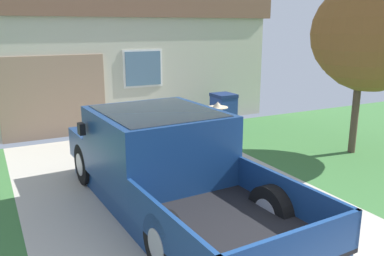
% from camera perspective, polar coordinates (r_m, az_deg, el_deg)
% --- Properties ---
extents(pickup_truck, '(2.33, 5.63, 1.63)m').
position_cam_1_polar(pickup_truck, '(6.95, -4.33, -5.01)').
color(pickup_truck, navy).
rests_on(pickup_truck, ground).
extents(person_with_hat, '(0.48, 0.39, 1.63)m').
position_cam_1_polar(person_with_hat, '(7.79, 3.57, -1.41)').
color(person_with_hat, brown).
rests_on(person_with_hat, ground).
extents(handbag, '(0.32, 0.17, 0.41)m').
position_cam_1_polar(handbag, '(8.00, 5.42, -7.00)').
color(handbag, brown).
rests_on(handbag, ground).
extents(house_with_garage, '(11.05, 5.70, 4.37)m').
position_cam_1_polar(house_with_garage, '(14.51, -14.51, 10.59)').
color(house_with_garage, '#BDB9A1').
rests_on(house_with_garage, ground).
extents(front_yard_tree, '(2.66, 2.73, 4.18)m').
position_cam_1_polar(front_yard_tree, '(10.31, 23.72, 12.10)').
color(front_yard_tree, brown).
rests_on(front_yard_tree, ground).
extents(wheeled_trash_bin, '(0.60, 0.72, 1.06)m').
position_cam_1_polar(wheeled_trash_bin, '(12.21, 4.47, 2.61)').
color(wheeled_trash_bin, navy).
rests_on(wheeled_trash_bin, ground).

